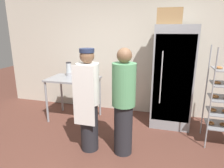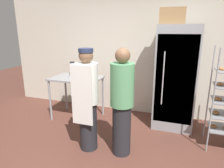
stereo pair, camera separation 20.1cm
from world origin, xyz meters
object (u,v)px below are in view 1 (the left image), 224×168
(person_baker, at_px, (88,100))
(donut_box, at_px, (82,76))
(refrigerator, at_px, (172,77))
(person_customer, at_px, (124,102))
(cardboard_storage_box, at_px, (170,16))
(blender_pitcher, at_px, (69,70))

(person_baker, bearing_deg, donut_box, 118.46)
(refrigerator, bearing_deg, person_customer, -119.39)
(person_baker, bearing_deg, person_customer, 5.44)
(cardboard_storage_box, bearing_deg, donut_box, -174.28)
(donut_box, xyz_separation_m, person_customer, (1.10, -0.99, -0.12))
(blender_pitcher, distance_m, person_customer, 1.80)
(cardboard_storage_box, xyz_separation_m, person_customer, (-0.56, -1.15, -1.25))
(refrigerator, xyz_separation_m, person_customer, (-0.69, -1.23, -0.14))
(donut_box, height_order, person_baker, person_baker)
(refrigerator, bearing_deg, person_baker, -133.75)
(refrigerator, height_order, donut_box, refrigerator)
(refrigerator, bearing_deg, blender_pitcher, -175.81)
(donut_box, height_order, person_customer, person_customer)
(blender_pitcher, bearing_deg, person_baker, -51.71)
(donut_box, bearing_deg, refrigerator, 7.85)
(blender_pitcher, bearing_deg, cardboard_storage_box, 2.15)
(refrigerator, xyz_separation_m, person_baker, (-1.23, -1.28, -0.14))
(refrigerator, relative_size, person_customer, 1.20)
(refrigerator, relative_size, person_baker, 1.21)
(donut_box, distance_m, blender_pitcher, 0.35)
(refrigerator, bearing_deg, donut_box, -172.15)
(person_customer, bearing_deg, refrigerator, 60.61)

